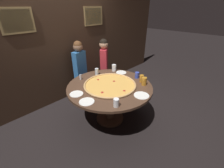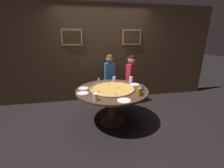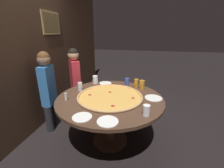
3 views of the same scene
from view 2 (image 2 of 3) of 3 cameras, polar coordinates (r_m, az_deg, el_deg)
name	(u,v)px [view 2 (image 2 of 3)]	position (r m, az deg, el deg)	size (l,w,h in m)	color
ground_plane	(112,121)	(3.39, 0.00, -13.93)	(24.00, 24.00, 0.00)	black
back_wall	(103,54)	(4.23, -3.47, 11.28)	(6.40, 0.08, 2.60)	#3D281C
dining_table	(112,96)	(3.11, 0.00, -4.54)	(1.47, 1.47, 0.74)	#4C3323
giant_pizza	(112,89)	(3.06, 0.10, -1.82)	(0.91, 0.91, 0.03)	#E5A84C
drink_cup_far_left	(140,90)	(2.87, 10.80, -2.31)	(0.07, 0.07, 0.14)	#BC7A23
drink_cup_near_right	(141,88)	(3.05, 11.16, -1.36)	(0.07, 0.07, 0.12)	#384CB7
drink_cup_by_shaker	(114,79)	(3.54, 0.82, 1.80)	(0.07, 0.07, 0.13)	silver
drink_cup_far_right	(131,80)	(3.52, 7.21, 1.63)	(0.09, 0.09, 0.14)	white
drink_cup_near_left	(139,92)	(2.77, 10.28, -3.01)	(0.09, 0.09, 0.14)	#BC7A23
drink_cup_centre_back	(95,97)	(2.54, -6.32, -5.01)	(0.08, 0.08, 0.12)	white
white_plate_far_back	(124,100)	(2.55, 4.62, -6.25)	(0.24, 0.24, 0.01)	white
white_plate_right_side	(83,93)	(2.91, -11.09, -3.44)	(0.22, 0.22, 0.01)	white
white_plate_near_front	(84,88)	(3.17, -10.75, -1.59)	(0.21, 0.21, 0.01)	white
white_plate_beside_cup	(135,84)	(3.39, 8.58, -0.19)	(0.21, 0.21, 0.01)	white
condiment_shaker	(99,80)	(3.54, -5.06, 1.44)	(0.04, 0.04, 0.10)	silver
diner_centre_back	(131,77)	(4.00, 7.21, 2.72)	(0.33, 0.30, 1.32)	#232328
diner_side_left	(110,76)	(4.09, -0.86, 3.21)	(0.34, 0.20, 1.33)	#232328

